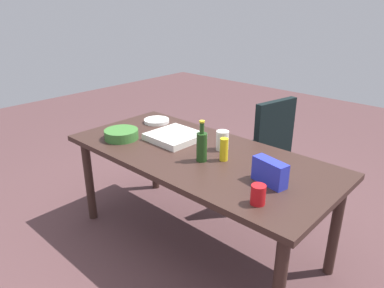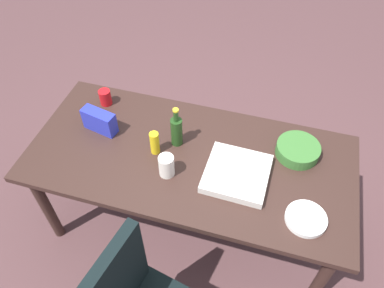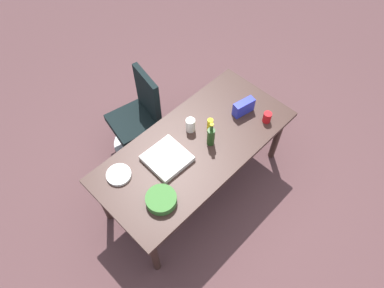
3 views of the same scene
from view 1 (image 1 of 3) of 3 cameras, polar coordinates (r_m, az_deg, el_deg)
ground_plane at (r=2.93m, az=0.88°, el=-15.25°), size 10.00×10.00×0.00m
conference_table at (r=2.57m, az=0.97°, el=-3.06°), size 1.98×0.92×0.77m
office_chair at (r=3.35m, az=10.45°, el=-2.97°), size 0.57×0.57×1.00m
red_solo_cup at (r=1.94m, az=10.50°, el=-7.94°), size 0.10×0.10×0.11m
wine_bottle at (r=2.37m, az=1.57°, el=-0.27°), size 0.08×0.08×0.28m
mustard_bottle at (r=2.40m, az=5.12°, el=-0.87°), size 0.07×0.07×0.16m
paper_plate_stack at (r=3.17m, az=-5.67°, el=3.69°), size 0.22×0.22×0.03m
chip_bag_blue at (r=2.14m, az=12.30°, el=-4.41°), size 0.23×0.12×0.15m
pizza_box at (r=2.77m, az=-2.78°, el=1.21°), size 0.37×0.37×0.05m
mayo_jar at (r=2.57m, az=4.87°, el=0.57°), size 0.09×0.09×0.14m
salad_bowl at (r=2.83m, az=-11.20°, el=1.54°), size 0.32×0.32×0.07m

